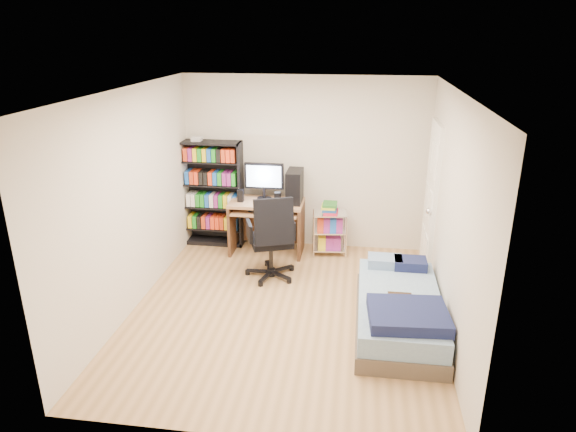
% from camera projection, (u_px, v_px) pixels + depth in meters
% --- Properties ---
extents(room, '(3.58, 4.08, 2.58)m').
position_uv_depth(room, '(284.00, 209.00, 5.54)').
color(room, tan).
rests_on(room, ground).
extents(media_shelf, '(0.88, 0.29, 1.63)m').
position_uv_depth(media_shelf, '(213.00, 192.00, 7.58)').
color(media_shelf, black).
rests_on(media_shelf, room).
extents(computer_desk, '(1.04, 0.60, 1.31)m').
position_uv_depth(computer_desk, '(274.00, 205.00, 7.34)').
color(computer_desk, '#A17853').
rests_on(computer_desk, room).
extents(office_chair, '(0.88, 0.88, 1.15)m').
position_uv_depth(office_chair, '(272.00, 252.00, 6.64)').
color(office_chair, black).
rests_on(office_chair, room).
extents(wire_cart, '(0.51, 0.39, 0.77)m').
position_uv_depth(wire_cart, '(330.00, 221.00, 7.31)').
color(wire_cart, white).
rests_on(wire_cart, room).
extents(bed, '(0.90, 1.80, 0.51)m').
position_uv_depth(bed, '(399.00, 310.00, 5.54)').
color(bed, brown).
rests_on(bed, room).
extents(door, '(0.12, 0.80, 2.00)m').
position_uv_depth(door, '(431.00, 199.00, 6.65)').
color(door, white).
rests_on(door, room).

